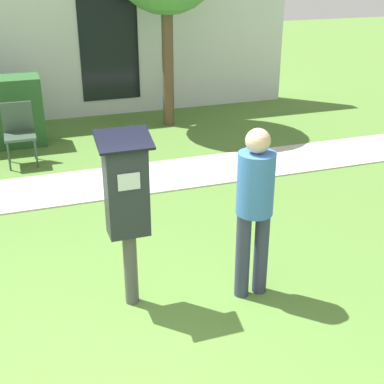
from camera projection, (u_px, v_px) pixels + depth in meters
ground_plane at (112, 361)px, 4.11m from camera, size 40.00×40.00×0.00m
sidewalk at (60, 189)px, 7.10m from camera, size 12.00×1.10×0.02m
building_facade at (29, 32)px, 9.48m from camera, size 10.00×0.26×3.20m
parking_meter at (127, 199)px, 4.40m from camera, size 0.44×0.31×1.59m
person_standing at (255, 202)px, 4.57m from camera, size 0.32×0.32×1.58m
outdoor_chair_middle at (19, 129)px, 7.81m from camera, size 0.44×0.44×0.90m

